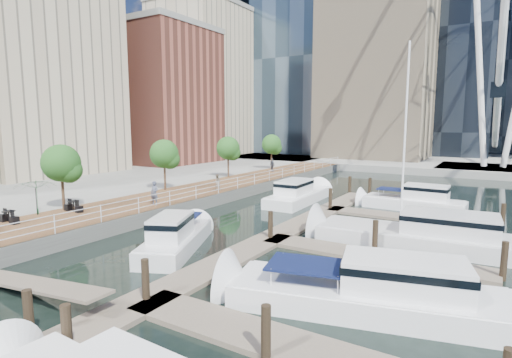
{
  "coord_description": "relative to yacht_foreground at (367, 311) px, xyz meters",
  "views": [
    {
      "loc": [
        14.42,
        -12.47,
        7.0
      ],
      "look_at": [
        -0.55,
        12.15,
        3.0
      ],
      "focal_mm": 28.0,
      "sensor_mm": 36.0,
      "label": 1
    }
  ],
  "objects": [
    {
      "name": "ground",
      "position": [
        -10.62,
        -1.88,
        0.0
      ],
      "size": [
        520.0,
        520.0,
        0.0
      ],
      "primitive_type": "plane",
      "color": "black",
      "rests_on": "ground"
    },
    {
      "name": "boardwalk",
      "position": [
        -19.62,
        13.12,
        0.5
      ],
      "size": [
        6.0,
        60.0,
        1.0
      ],
      "primitive_type": "cube",
      "color": "brown",
      "rests_on": "ground"
    },
    {
      "name": "seawall",
      "position": [
        -16.62,
        13.12,
        0.5
      ],
      "size": [
        0.25,
        60.0,
        1.0
      ],
      "primitive_type": "cube",
      "color": "#595954",
      "rests_on": "ground"
    },
    {
      "name": "land_inland",
      "position": [
        -46.62,
        13.12,
        0.5
      ],
      "size": [
        48.0,
        90.0,
        1.0
      ],
      "primitive_type": "cube",
      "color": "gray",
      "rests_on": "ground"
    },
    {
      "name": "land_far",
      "position": [
        -10.62,
        100.12,
        0.5
      ],
      "size": [
        200.0,
        114.0,
        1.0
      ],
      "primitive_type": "cube",
      "color": "gray",
      "rests_on": "ground"
    },
    {
      "name": "pier",
      "position": [
        3.38,
        50.12,
        0.5
      ],
      "size": [
        14.0,
        12.0,
        1.0
      ],
      "primitive_type": "cube",
      "color": "gray",
      "rests_on": "ground"
    },
    {
      "name": "railing",
      "position": [
        -16.72,
        13.12,
        1.52
      ],
      "size": [
        0.1,
        60.0,
        1.05
      ],
      "primitive_type": null,
      "color": "white",
      "rests_on": "boardwalk"
    },
    {
      "name": "floating_docks",
      "position": [
        -2.66,
        8.1,
        0.49
      ],
      "size": [
        16.0,
        34.0,
        2.6
      ],
      "color": "#6D6051",
      "rests_on": "ground"
    },
    {
      "name": "midrise_condos",
      "position": [
        -44.19,
        24.94,
        13.42
      ],
      "size": [
        19.0,
        67.0,
        28.0
      ],
      "color": "#BCAD8E",
      "rests_on": "ground"
    },
    {
      "name": "street_trees",
      "position": [
        -22.02,
        12.12,
        4.29
      ],
      "size": [
        2.6,
        42.6,
        4.6
      ],
      "color": "#3F2B1C",
      "rests_on": "ground"
    },
    {
      "name": "yacht_foreground",
      "position": [
        0.0,
        0.0,
        0.0
      ],
      "size": [
        11.78,
        5.68,
        2.15
      ],
      "primitive_type": null,
      "rotation": [
        0.0,
        0.0,
        1.81
      ],
      "color": "white",
      "rests_on": "ground"
    },
    {
      "name": "pedestrian_near",
      "position": [
        -17.77,
        6.62,
        1.89
      ],
      "size": [
        0.7,
        0.51,
        1.79
      ],
      "primitive_type": "imported",
      "rotation": [
        0.0,
        0.0,
        0.14
      ],
      "color": "#4A5063",
      "rests_on": "boardwalk"
    },
    {
      "name": "pedestrian_mid",
      "position": [
        -17.76,
        14.3,
        1.75
      ],
      "size": [
        0.91,
        0.93,
        1.51
      ],
      "primitive_type": "imported",
      "rotation": [
        0.0,
        0.0,
        -2.26
      ],
      "color": "#7E6C57",
      "rests_on": "boardwalk"
    },
    {
      "name": "pedestrian_far",
      "position": [
        -20.46,
        29.54,
        1.83
      ],
      "size": [
        1.05,
        0.81,
        1.66
      ],
      "primitive_type": "imported",
      "rotation": [
        0.0,
        0.0,
        2.65
      ],
      "color": "#383D47",
      "rests_on": "boardwalk"
    },
    {
      "name": "moored_yachts",
      "position": [
        -0.57,
        9.38,
        0.0
      ],
      "size": [
        24.48,
        33.6,
        11.5
      ],
      "color": "silver",
      "rests_on": "ground"
    }
  ]
}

